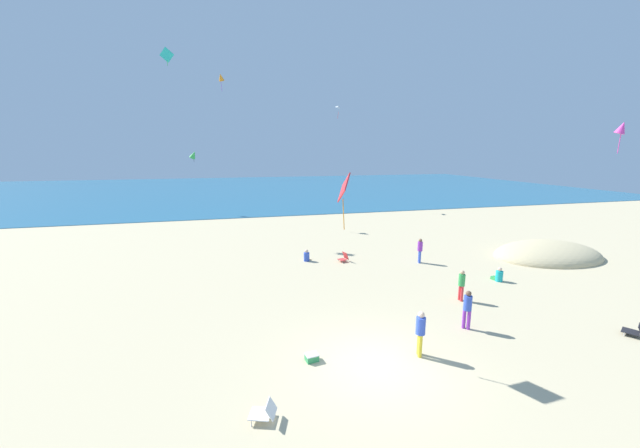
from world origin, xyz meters
TOP-DOWN VIEW (x-y plane):
  - ground_plane at (0.00, 10.00)m, footprint 120.00×120.00m
  - ocean_water at (0.00, 57.96)m, footprint 120.00×60.00m
  - dune_mound at (15.80, 8.67)m, footprint 7.26×5.08m
  - beach_chair_near_camera at (10.11, -0.67)m, footprint 0.80×0.84m
  - beach_chair_far_right at (2.48, 11.01)m, footprint 0.67×0.62m
  - beach_chair_mid_beach at (-3.79, -1.55)m, footprint 0.80×0.70m
  - cooler_box at (-1.99, 0.78)m, footprint 0.46×0.39m
  - person_0 at (6.96, 9.60)m, footprint 0.39×0.39m
  - person_2 at (1.62, 0.18)m, footprint 0.40×0.40m
  - person_3 at (9.40, 5.62)m, footprint 0.43×0.66m
  - person_4 at (0.25, 11.74)m, footprint 0.49×0.67m
  - person_5 at (5.84, 3.87)m, footprint 0.29×0.29m
  - person_6 at (4.36, 1.43)m, footprint 0.44×0.44m
  - kite_teal at (-8.47, 22.56)m, footprint 1.12×0.33m
  - kite_white at (8.91, 33.11)m, footprint 0.85×0.92m
  - kite_green at (-7.78, 32.81)m, footprint 1.16×1.05m
  - kite_magenta at (12.36, 2.66)m, footprint 0.67×0.68m
  - kite_red at (-0.68, 1.60)m, footprint 0.40×1.05m
  - kite_orange at (-4.45, 27.53)m, footprint 0.82×0.90m

SIDE VIEW (x-z plane):
  - ground_plane at x=0.00m, z-range 0.00..0.00m
  - dune_mound at x=15.80m, z-range -1.00..1.00m
  - ocean_water at x=0.00m, z-range 0.00..0.05m
  - cooler_box at x=-1.99m, z-range 0.00..0.25m
  - beach_chair_near_camera at x=10.11m, z-range -0.03..0.47m
  - beach_chair_mid_beach at x=-3.79m, z-range -0.02..0.50m
  - beach_chair_far_right at x=2.48m, z-range -0.04..0.56m
  - person_4 at x=0.25m, z-range -0.10..0.66m
  - person_3 at x=9.40m, z-range -0.10..0.67m
  - person_5 at x=5.84m, z-range 0.11..1.58m
  - person_0 at x=6.96m, z-range 0.12..1.66m
  - person_6 at x=4.36m, z-range 0.12..1.69m
  - person_2 at x=1.62m, z-range 0.12..1.72m
  - kite_red at x=-0.68m, z-range 4.64..6.57m
  - kite_green at x=-7.78m, z-range 5.79..7.10m
  - kite_magenta at x=12.36m, z-range 7.12..8.53m
  - kite_white at x=8.91m, z-range 11.17..12.73m
  - kite_orange at x=-4.45m, z-range 12.82..14.49m
  - kite_teal at x=-8.47m, z-range 13.51..14.89m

